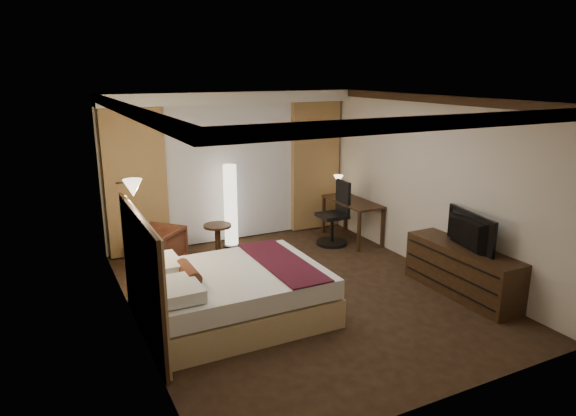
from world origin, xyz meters
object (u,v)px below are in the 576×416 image
floor_lamp (231,206)px  desk (352,220)px  dresser (462,271)px  television (465,227)px  armchair (158,246)px  office_chair (332,213)px  bed (235,294)px  side_table (218,239)px

floor_lamp → desk: (2.11, -0.67, -0.37)m
dresser → television: television is taller
armchair → dresser: bearing=6.5°
desk → dresser: 2.69m
desk → television: (0.02, -2.69, 0.61)m
desk → office_chair: (-0.46, -0.05, 0.20)m
bed → side_table: size_ratio=4.25×
desk → floor_lamp: bearing=162.5°
bed → armchair: size_ratio=3.10×
television → office_chair: bearing=21.4°
office_chair → armchair: bearing=175.8°
desk → television: television is taller
floor_lamp → side_table: bearing=-142.4°
television → side_table: bearing=49.9°
television → armchair: bearing=61.3°
side_table → desk: (2.46, -0.40, 0.12)m
television → bed: bearing=87.3°
floor_lamp → office_chair: bearing=-23.4°
bed → armchair: (-0.47, 2.19, 0.03)m
bed → floor_lamp: 2.79m
bed → desk: bearing=32.5°
armchair → dresser: size_ratio=0.40×
television → dresser: bearing=-78.9°
dresser → television: (-0.03, 0.00, 0.64)m
armchair → dresser: armchair is taller
office_chair → dresser: size_ratio=0.65×
desk → office_chair: size_ratio=1.12×
floor_lamp → office_chair: 1.81m
armchair → side_table: size_ratio=1.37×
side_table → office_chair: 2.07m
armchair → floor_lamp: (1.40, 0.41, 0.39)m
dresser → office_chair: bearing=100.9°
armchair → floor_lamp: floor_lamp is taller
side_table → desk: desk is taller
bed → television: (3.06, -0.75, 0.67)m
floor_lamp → television: (2.13, -3.35, 0.24)m
armchair → office_chair: size_ratio=0.61×
side_table → television: bearing=-51.3°
bed → side_table: bearing=76.0°
dresser → bed: bearing=166.3°
bed → television: size_ratio=2.16×
floor_lamp → armchair: bearing=-163.8°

